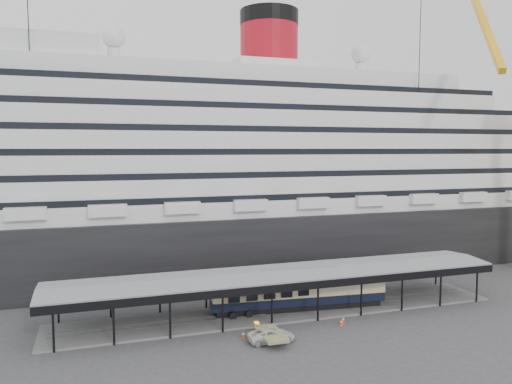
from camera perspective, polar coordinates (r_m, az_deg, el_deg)
ground at (r=59.17m, az=4.85°, el=-15.02°), size 200.00×200.00×0.00m
cruise_ship at (r=85.95m, az=-3.52°, el=3.73°), size 130.00×30.00×43.90m
platform_canopy at (r=62.82m, az=3.02°, el=-11.54°), size 56.00×9.18×5.30m
port_truck at (r=54.39m, az=1.75°, el=-16.07°), size 4.99×2.37×1.38m
pullman_carriage at (r=63.57m, az=4.93°, el=-11.10°), size 22.23×4.92×21.65m
traffic_cone_left at (r=55.44m, az=-1.45°, el=-15.99°), size 0.49×0.49×0.77m
traffic_cone_mid at (r=59.86m, az=9.73°, el=-14.47°), size 0.39×0.39×0.72m
traffic_cone_right at (r=60.48m, az=9.94°, el=-14.22°), size 0.51×0.51×0.82m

